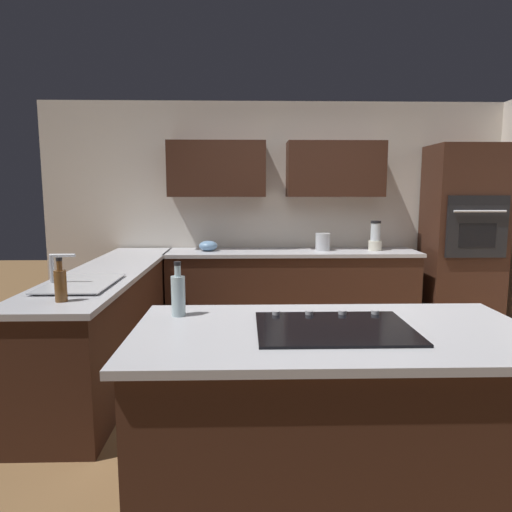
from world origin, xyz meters
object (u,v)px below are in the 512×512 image
object	(u,v)px
oil_bottle	(178,294)
wall_oven	(463,238)
cooktop	(334,328)
blender	(375,238)
dish_soap_bottle	(61,284)
kettle	(323,242)
sink_unit	(80,283)
mixing_bowl	(208,246)

from	to	relation	value
oil_bottle	wall_oven	bearing A→B (deg)	-136.73
cooktop	blender	size ratio (longest dim) A/B	2.26
cooktop	dish_soap_bottle	distance (m)	1.69
cooktop	kettle	size ratio (longest dim) A/B	3.85
sink_unit	oil_bottle	xyz separation A→B (m)	(-0.83, 0.82, 0.10)
dish_soap_bottle	cooktop	bearing A→B (deg)	158.90
wall_oven	oil_bottle	xyz separation A→B (m)	(2.85, 2.68, -0.02)
cooktop	mixing_bowl	distance (m)	3.08
cooktop	blender	xyz separation A→B (m)	(-1.05, -2.96, 0.14)
wall_oven	cooktop	world-z (taller)	wall_oven
sink_unit	mixing_bowl	size ratio (longest dim) A/B	3.34
cooktop	mixing_bowl	size ratio (longest dim) A/B	3.63
kettle	wall_oven	bearing A→B (deg)	179.50
wall_oven	dish_soap_bottle	distance (m)	4.31
mixing_bowl	kettle	xyz separation A→B (m)	(-1.30, 0.00, 0.04)
sink_unit	blender	size ratio (longest dim) A/B	2.08
blender	mixing_bowl	world-z (taller)	blender
wall_oven	sink_unit	xyz separation A→B (m)	(3.68, 1.86, -0.12)
kettle	oil_bottle	size ratio (longest dim) A/B	0.66
cooktop	mixing_bowl	bearing A→B (deg)	-74.00
wall_oven	blender	xyz separation A→B (m)	(1.00, -0.01, 0.00)
cooktop	oil_bottle	size ratio (longest dim) A/B	2.54
dish_soap_bottle	oil_bottle	distance (m)	0.84
blender	oil_bottle	distance (m)	3.27
mixing_bowl	dish_soap_bottle	size ratio (longest dim) A/B	0.76
dish_soap_bottle	oil_bottle	size ratio (longest dim) A/B	0.92
mixing_bowl	dish_soap_bottle	xyz separation A→B (m)	(0.72, 2.36, 0.05)
blender	kettle	world-z (taller)	blender
blender	mixing_bowl	size ratio (longest dim) A/B	1.61
oil_bottle	mixing_bowl	bearing A→B (deg)	-88.97
oil_bottle	cooktop	bearing A→B (deg)	161.80
wall_oven	dish_soap_bottle	xyz separation A→B (m)	(3.62, 2.34, -0.03)
dish_soap_bottle	mixing_bowl	bearing A→B (deg)	-106.99
kettle	dish_soap_bottle	world-z (taller)	dish_soap_bottle
wall_oven	dish_soap_bottle	size ratio (longest dim) A/B	7.58
wall_oven	oil_bottle	size ratio (longest dim) A/B	6.96
dish_soap_bottle	oil_bottle	xyz separation A→B (m)	(-0.77, 0.34, 0.01)
blender	dish_soap_bottle	world-z (taller)	blender
blender	oil_bottle	size ratio (longest dim) A/B	1.13
kettle	dish_soap_bottle	distance (m)	3.10
mixing_bowl	wall_oven	bearing A→B (deg)	179.73
kettle	sink_unit	bearing A→B (deg)	42.07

